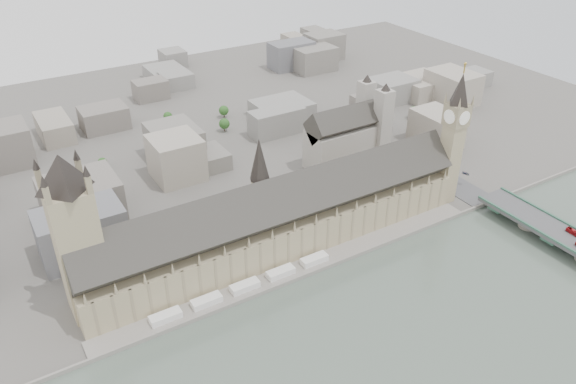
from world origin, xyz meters
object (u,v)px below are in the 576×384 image
elizabeth_tower (454,130)px  red_bus_south (575,233)px  victoria_tower (75,230)px  car_approach (466,173)px  palace_of_westminster (279,220)px  westminster_bridge (576,248)px  westminster_abbey (348,136)px

elizabeth_tower → red_bus_south: 104.42m
elizabeth_tower → red_bus_south: size_ratio=9.07×
victoria_tower → red_bus_south: 311.22m
elizabeth_tower → victoria_tower: (-260.00, 18.00, -2.88)m
red_bus_south → car_approach: 96.00m
palace_of_westminster → victoria_tower: bearing=177.0°
victoria_tower → red_bus_south: victoria_tower is taller
palace_of_westminster → car_approach: bearing=-1.6°
elizabeth_tower → car_approach: (29.67, 6.96, -47.01)m
elizabeth_tower → westminster_bridge: elizabeth_tower is taller
victoria_tower → palace_of_westminster: bearing=-3.0°
elizabeth_tower → westminster_abbey: elizabeth_tower is taller
red_bus_south → elizabeth_tower: bearing=109.9°
victoria_tower → westminster_bridge: victoria_tower is taller
victoria_tower → car_approach: (289.67, -11.04, -44.13)m
victoria_tower → elizabeth_tower: bearing=-4.0°
palace_of_westminster → westminster_bridge: palace_of_westminster is taller
victoria_tower → westminster_bridge: size_ratio=0.31×
palace_of_westminster → elizabeth_tower: size_ratio=2.47×
westminster_abbey → palace_of_westminster: bearing=-145.8°
palace_of_westminster → westminster_abbey: bearing=34.2°
red_bus_south → palace_of_westminster: bearing=150.8°
palace_of_westminster → westminster_bridge: size_ratio=0.82×
palace_of_westminster → car_approach: size_ratio=46.59×
palace_of_westminster → victoria_tower: 126.41m
elizabeth_tower → westminster_abbey: (-27.08, 87.00, -33.01)m
elizabeth_tower → victoria_tower: elizabeth_tower is taller
victoria_tower → westminster_abbey: (232.92, 69.00, -30.12)m
victoria_tower → westminster_bridge: bearing=-21.8°
westminster_bridge → elizabeth_tower: bearing=104.1°
car_approach → red_bus_south: bearing=-114.0°
westminster_bridge → westminster_abbey: bearing=105.6°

